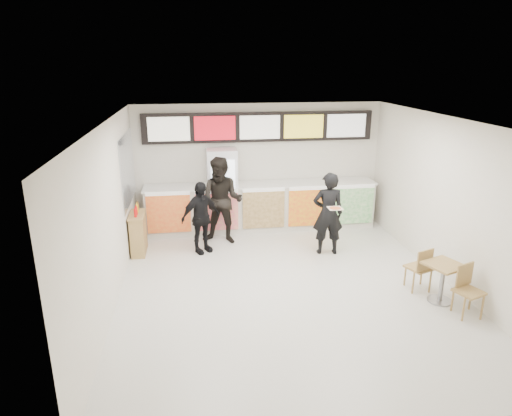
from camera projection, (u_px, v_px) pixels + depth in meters
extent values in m
plane|color=beige|center=(287.00, 287.00, 8.35)|extent=(7.00, 7.00, 0.00)
plane|color=white|center=(290.00, 121.00, 7.43)|extent=(7.00, 7.00, 0.00)
plane|color=silver|center=(259.00, 165.00, 11.18)|extent=(6.00, 0.00, 6.00)
plane|color=silver|center=(110.00, 217.00, 7.49)|extent=(0.00, 7.00, 7.00)
plane|color=silver|center=(450.00, 202.00, 8.29)|extent=(0.00, 7.00, 7.00)
cube|color=silver|center=(261.00, 207.00, 11.10)|extent=(5.50, 0.70, 1.10)
cube|color=silver|center=(261.00, 184.00, 10.92)|extent=(5.56, 0.76, 0.04)
cube|color=red|center=(169.00, 214.00, 10.43)|extent=(0.99, 0.02, 0.90)
cube|color=#D12E65|center=(217.00, 212.00, 10.58)|extent=(0.99, 0.02, 0.90)
cube|color=brown|center=(264.00, 210.00, 10.72)|extent=(0.99, 0.02, 0.90)
cube|color=yellow|center=(309.00, 208.00, 10.87)|extent=(0.99, 0.02, 0.90)
cube|color=green|center=(353.00, 206.00, 11.02)|extent=(0.99, 0.02, 0.90)
cube|color=black|center=(259.00, 127.00, 10.82)|extent=(5.50, 0.12, 0.70)
cube|color=white|center=(169.00, 129.00, 10.47)|extent=(0.95, 0.02, 0.55)
cube|color=red|center=(215.00, 128.00, 10.61)|extent=(0.95, 0.02, 0.55)
cube|color=white|center=(260.00, 127.00, 10.75)|extent=(0.95, 0.02, 0.55)
cube|color=yellow|center=(304.00, 126.00, 10.89)|extent=(0.95, 0.02, 0.55)
cube|color=silver|center=(346.00, 126.00, 11.03)|extent=(0.95, 0.02, 0.55)
cube|color=white|center=(222.00, 191.00, 10.85)|extent=(0.70, 0.65, 2.00)
cube|color=white|center=(223.00, 192.00, 10.52)|extent=(0.54, 0.02, 1.50)
cylinder|color=#188529|center=(215.00, 217.00, 10.71)|extent=(0.07, 0.07, 0.22)
cylinder|color=#F24D14|center=(221.00, 217.00, 10.73)|extent=(0.07, 0.07, 0.22)
cylinder|color=red|center=(227.00, 216.00, 10.75)|extent=(0.07, 0.07, 0.22)
cylinder|color=blue|center=(233.00, 216.00, 10.77)|extent=(0.07, 0.07, 0.22)
cylinder|color=#F24D14|center=(214.00, 201.00, 10.60)|extent=(0.07, 0.07, 0.22)
cylinder|color=red|center=(220.00, 201.00, 10.61)|extent=(0.07, 0.07, 0.22)
cylinder|color=blue|center=(226.00, 201.00, 10.63)|extent=(0.07, 0.07, 0.22)
cylinder|color=#188529|center=(232.00, 201.00, 10.65)|extent=(0.07, 0.07, 0.22)
cylinder|color=red|center=(214.00, 186.00, 10.48)|extent=(0.07, 0.07, 0.22)
cylinder|color=blue|center=(220.00, 185.00, 10.50)|extent=(0.07, 0.07, 0.22)
cylinder|color=#188529|center=(226.00, 185.00, 10.52)|extent=(0.07, 0.07, 0.22)
cylinder|color=#F24D14|center=(232.00, 185.00, 10.54)|extent=(0.07, 0.07, 0.22)
cylinder|color=blue|center=(213.00, 169.00, 10.36)|extent=(0.07, 0.07, 0.22)
cylinder|color=#188529|center=(220.00, 169.00, 10.38)|extent=(0.07, 0.07, 0.22)
cylinder|color=#F24D14|center=(226.00, 169.00, 10.40)|extent=(0.07, 0.07, 0.22)
cylinder|color=red|center=(232.00, 169.00, 10.42)|extent=(0.07, 0.07, 0.22)
cube|color=#B2B7BF|center=(128.00, 169.00, 9.72)|extent=(0.01, 2.00, 1.50)
imported|color=black|center=(328.00, 214.00, 9.57)|extent=(0.69, 0.49, 1.78)
imported|color=black|center=(222.00, 201.00, 10.12)|extent=(1.14, 1.01, 1.96)
imported|color=black|center=(201.00, 218.00, 9.65)|extent=(0.98, 0.79, 1.56)
cube|color=beige|center=(335.00, 208.00, 9.06)|extent=(0.28, 0.28, 0.01)
cone|color=#CC7233|center=(335.00, 208.00, 9.06)|extent=(0.36, 0.36, 0.02)
cube|color=#A8874D|center=(444.00, 265.00, 7.64)|extent=(0.72, 0.72, 0.04)
cylinder|color=gray|center=(442.00, 283.00, 7.74)|extent=(0.07, 0.07, 0.67)
cylinder|color=gray|center=(439.00, 300.00, 7.84)|extent=(0.41, 0.41, 0.03)
cube|color=#A8874D|center=(469.00, 292.00, 7.29)|extent=(0.51, 0.51, 0.04)
cube|color=#A8874D|center=(464.00, 275.00, 7.39)|extent=(0.36, 0.16, 0.39)
cube|color=#A8874D|center=(419.00, 268.00, 8.14)|extent=(0.51, 0.51, 0.04)
cube|color=#A8874D|center=(425.00, 261.00, 7.91)|extent=(0.36, 0.16, 0.39)
cube|color=#A8874D|center=(138.00, 234.00, 9.72)|extent=(0.28, 0.75, 0.84)
cube|color=#A8874D|center=(137.00, 215.00, 9.59)|extent=(0.32, 0.78, 0.04)
cylinder|color=red|center=(135.00, 213.00, 9.37)|extent=(0.06, 0.06, 0.17)
cylinder|color=red|center=(136.00, 211.00, 9.51)|extent=(0.06, 0.06, 0.17)
cylinder|color=yellow|center=(137.00, 208.00, 9.66)|extent=(0.06, 0.06, 0.17)
cylinder|color=brown|center=(138.00, 206.00, 9.80)|extent=(0.06, 0.06, 0.17)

